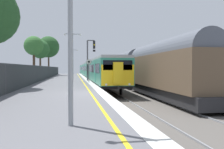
{
  "coord_description": "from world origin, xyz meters",
  "views": [
    {
      "loc": [
        -1.42,
        -14.82,
        1.57
      ],
      "look_at": [
        1.88,
        5.18,
        1.03
      ],
      "focal_mm": 37.56,
      "sensor_mm": 36.0,
      "label": 1
    }
  ],
  "objects_px": {
    "freight_train_adjacent_track": "(125,68)",
    "background_tree_left": "(48,48)",
    "signal_gantry": "(90,55)",
    "platform_lamp_near": "(70,3)",
    "commuter_train_at_platform": "(90,70)",
    "speed_limit_sign": "(89,68)",
    "background_tree_centre": "(40,50)",
    "platform_lamp_mid": "(73,53)",
    "platform_lamp_far": "(73,60)",
    "background_tree_back": "(34,47)"
  },
  "relations": [
    {
      "from": "signal_gantry",
      "to": "speed_limit_sign",
      "type": "relative_size",
      "value": 2.01
    },
    {
      "from": "commuter_train_at_platform",
      "to": "freight_train_adjacent_track",
      "type": "relative_size",
      "value": 1.38
    },
    {
      "from": "freight_train_adjacent_track",
      "to": "background_tree_centre",
      "type": "bearing_deg",
      "value": 137.46
    },
    {
      "from": "freight_train_adjacent_track",
      "to": "background_tree_centre",
      "type": "height_order",
      "value": "background_tree_centre"
    },
    {
      "from": "platform_lamp_near",
      "to": "freight_train_adjacent_track",
      "type": "bearing_deg",
      "value": 74.55
    },
    {
      "from": "freight_train_adjacent_track",
      "to": "speed_limit_sign",
      "type": "xyz_separation_m",
      "value": [
        -5.85,
        -8.21,
        0.0
      ]
    },
    {
      "from": "speed_limit_sign",
      "to": "platform_lamp_mid",
      "type": "bearing_deg",
      "value": 125.69
    },
    {
      "from": "platform_lamp_mid",
      "to": "platform_lamp_far",
      "type": "distance_m",
      "value": 21.73
    },
    {
      "from": "platform_lamp_far",
      "to": "platform_lamp_near",
      "type": "bearing_deg",
      "value": -90.0
    },
    {
      "from": "background_tree_centre",
      "to": "platform_lamp_far",
      "type": "bearing_deg",
      "value": 26.61
    },
    {
      "from": "platform_lamp_far",
      "to": "background_tree_centre",
      "type": "xyz_separation_m",
      "value": [
        -6.33,
        -3.17,
        1.85
      ]
    },
    {
      "from": "background_tree_left",
      "to": "background_tree_back",
      "type": "height_order",
      "value": "background_tree_left"
    },
    {
      "from": "freight_train_adjacent_track",
      "to": "platform_lamp_mid",
      "type": "distance_m",
      "value": 9.7
    },
    {
      "from": "signal_gantry",
      "to": "platform_lamp_near",
      "type": "relative_size",
      "value": 0.91
    },
    {
      "from": "speed_limit_sign",
      "to": "background_tree_back",
      "type": "height_order",
      "value": "background_tree_back"
    },
    {
      "from": "platform_lamp_far",
      "to": "background_tree_back",
      "type": "relative_size",
      "value": 0.82
    },
    {
      "from": "platform_lamp_near",
      "to": "background_tree_centre",
      "type": "height_order",
      "value": "background_tree_centre"
    },
    {
      "from": "platform_lamp_far",
      "to": "background_tree_back",
      "type": "distance_m",
      "value": 12.41
    },
    {
      "from": "freight_train_adjacent_track",
      "to": "background_tree_left",
      "type": "bearing_deg",
      "value": 124.41
    },
    {
      "from": "freight_train_adjacent_track",
      "to": "platform_lamp_near",
      "type": "relative_size",
      "value": 8.04
    },
    {
      "from": "signal_gantry",
      "to": "platform_lamp_near",
      "type": "height_order",
      "value": "platform_lamp_near"
    },
    {
      "from": "platform_lamp_near",
      "to": "speed_limit_sign",
      "type": "bearing_deg",
      "value": 84.81
    },
    {
      "from": "commuter_train_at_platform",
      "to": "platform_lamp_near",
      "type": "xyz_separation_m",
      "value": [
        -3.6,
        -43.16,
        2.08
      ]
    },
    {
      "from": "platform_lamp_near",
      "to": "platform_lamp_far",
      "type": "xyz_separation_m",
      "value": [
        -0.0,
        43.46,
        -0.07
      ]
    },
    {
      "from": "background_tree_left",
      "to": "background_tree_back",
      "type": "distance_m",
      "value": 13.74
    },
    {
      "from": "commuter_train_at_platform",
      "to": "background_tree_centre",
      "type": "relative_size",
      "value": 8.93
    },
    {
      "from": "background_tree_centre",
      "to": "freight_train_adjacent_track",
      "type": "bearing_deg",
      "value": -42.54
    },
    {
      "from": "speed_limit_sign",
      "to": "background_tree_centre",
      "type": "height_order",
      "value": "background_tree_centre"
    },
    {
      "from": "platform_lamp_far",
      "to": "background_tree_centre",
      "type": "bearing_deg",
      "value": -153.39
    },
    {
      "from": "signal_gantry",
      "to": "background_tree_left",
      "type": "bearing_deg",
      "value": 108.15
    },
    {
      "from": "speed_limit_sign",
      "to": "platform_lamp_near",
      "type": "relative_size",
      "value": 0.45
    },
    {
      "from": "signal_gantry",
      "to": "background_tree_centre",
      "type": "distance_m",
      "value": 18.89
    },
    {
      "from": "platform_lamp_near",
      "to": "background_tree_centre",
      "type": "distance_m",
      "value": 40.82
    },
    {
      "from": "freight_train_adjacent_track",
      "to": "platform_lamp_near",
      "type": "distance_m",
      "value": 28.58
    },
    {
      "from": "freight_train_adjacent_track",
      "to": "commuter_train_at_platform",
      "type": "bearing_deg",
      "value": 104.35
    },
    {
      "from": "background_tree_left",
      "to": "signal_gantry",
      "type": "bearing_deg",
      "value": -71.85
    },
    {
      "from": "freight_train_adjacent_track",
      "to": "background_tree_left",
      "type": "distance_m",
      "value": 23.49
    },
    {
      "from": "background_tree_back",
      "to": "background_tree_centre",
      "type": "bearing_deg",
      "value": 91.09
    },
    {
      "from": "speed_limit_sign",
      "to": "background_tree_centre",
      "type": "relative_size",
      "value": 0.37
    },
    {
      "from": "commuter_train_at_platform",
      "to": "speed_limit_sign",
      "type": "xyz_separation_m",
      "value": [
        -1.85,
        -23.87,
        0.38
      ]
    },
    {
      "from": "platform_lamp_near",
      "to": "commuter_train_at_platform",
      "type": "bearing_deg",
      "value": 85.23
    },
    {
      "from": "freight_train_adjacent_track",
      "to": "background_tree_left",
      "type": "xyz_separation_m",
      "value": [
        -13.03,
        19.03,
        4.42
      ]
    },
    {
      "from": "commuter_train_at_platform",
      "to": "freight_train_adjacent_track",
      "type": "height_order",
      "value": "freight_train_adjacent_track"
    },
    {
      "from": "speed_limit_sign",
      "to": "background_tree_left",
      "type": "distance_m",
      "value": 28.52
    },
    {
      "from": "freight_train_adjacent_track",
      "to": "platform_lamp_near",
      "type": "xyz_separation_m",
      "value": [
        -7.6,
        -27.5,
        1.7
      ]
    },
    {
      "from": "background_tree_left",
      "to": "background_tree_back",
      "type": "bearing_deg",
      "value": -93.17
    },
    {
      "from": "commuter_train_at_platform",
      "to": "background_tree_back",
      "type": "bearing_deg",
      "value": -133.52
    },
    {
      "from": "speed_limit_sign",
      "to": "background_tree_centre",
      "type": "xyz_separation_m",
      "value": [
        -8.08,
        21.0,
        3.47
      ]
    },
    {
      "from": "speed_limit_sign",
      "to": "signal_gantry",
      "type": "bearing_deg",
      "value": 85.03
    },
    {
      "from": "signal_gantry",
      "to": "background_tree_back",
      "type": "distance_m",
      "value": 12.64
    }
  ]
}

